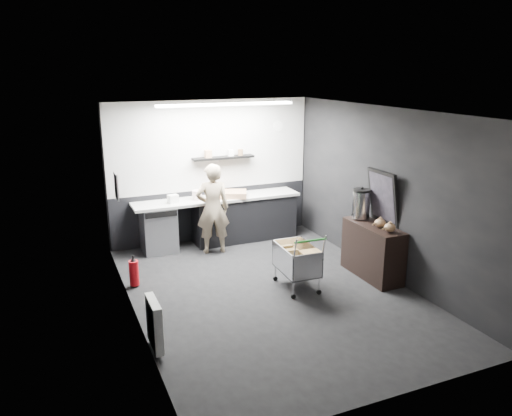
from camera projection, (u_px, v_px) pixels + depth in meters
name	position (u px, v px, depth m)	size (l,w,h in m)	color
floor	(271.00, 292.00, 7.53)	(5.50, 5.50, 0.00)	black
ceiling	(272.00, 111.00, 6.80)	(5.50, 5.50, 0.00)	silver
wall_back	(212.00, 171.00, 9.60)	(5.50, 5.50, 0.00)	black
wall_front	(393.00, 278.00, 4.73)	(5.50, 5.50, 0.00)	black
wall_left	(130.00, 223.00, 6.41)	(5.50, 5.50, 0.00)	black
wall_right	(386.00, 193.00, 7.92)	(5.50, 5.50, 0.00)	black
kitchen_wall_panel	(211.00, 145.00, 9.44)	(3.95, 0.02, 1.70)	silver
dado_panel	(213.00, 214.00, 9.81)	(3.95, 0.02, 1.00)	black
floating_shelf	(223.00, 158.00, 9.48)	(1.20, 0.22, 0.04)	black
wall_clock	(278.00, 126.00, 9.88)	(0.20, 0.20, 0.03)	white
poster	(116.00, 186.00, 7.51)	(0.02, 0.30, 0.40)	silver
poster_red_band	(116.00, 182.00, 7.49)	(0.01, 0.22, 0.10)	red
radiator	(154.00, 324.00, 5.91)	(0.10, 0.50, 0.60)	white
ceiling_strip	(226.00, 104.00, 8.44)	(2.40, 0.20, 0.04)	white
prep_counter	(225.00, 219.00, 9.60)	(3.20, 0.61, 0.90)	black
person	(213.00, 209.00, 8.96)	(0.60, 0.40, 1.65)	beige
shopping_cart	(297.00, 261.00, 7.59)	(0.53, 0.86, 0.92)	silver
sideboard	(372.00, 243.00, 8.01)	(0.49, 1.16, 1.73)	black
fire_extinguisher	(134.00, 272.00, 7.68)	(0.15, 0.15, 0.49)	red
cardboard_box	(232.00, 194.00, 9.47)	(0.55, 0.41, 0.11)	#AA7F5A
pink_tub	(197.00, 195.00, 9.25)	(0.18, 0.18, 0.18)	#F5D4D6
white_container	(173.00, 199.00, 9.03)	(0.17, 0.13, 0.15)	white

